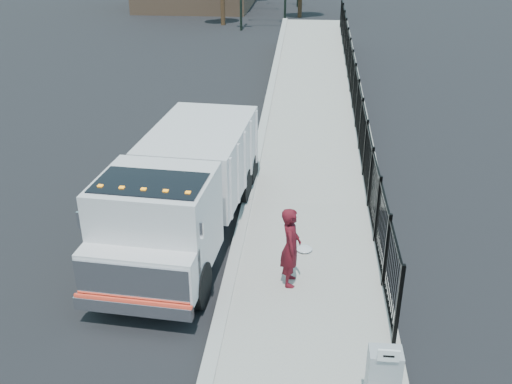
{
  "coord_description": "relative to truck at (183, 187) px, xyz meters",
  "views": [
    {
      "loc": [
        1.64,
        -11.09,
        7.77
      ],
      "look_at": [
        0.43,
        2.0,
        1.4
      ],
      "focal_mm": 40.0,
      "sensor_mm": 36.0,
      "label": 1
    }
  ],
  "objects": [
    {
      "name": "curb",
      "position": [
        1.43,
        -3.86,
        -1.46
      ],
      "size": [
        0.3,
        12.0,
        0.16
      ],
      "primitive_type": "cube",
      "color": "#ADAAA3",
      "rests_on": "ground"
    },
    {
      "name": "ground",
      "position": [
        1.43,
        -1.86,
        -1.54
      ],
      "size": [
        120.0,
        120.0,
        0.0
      ],
      "primitive_type": "plane",
      "color": "black",
      "rests_on": "ground"
    },
    {
      "name": "worker",
      "position": [
        2.84,
        -1.95,
        -0.46
      ],
      "size": [
        0.47,
        0.71,
        1.92
      ],
      "primitive_type": "imported",
      "rotation": [
        0.0,
        0.0,
        1.59
      ],
      "color": "#550E17",
      "rests_on": "sidewalk"
    },
    {
      "name": "iron_fence",
      "position": [
        4.98,
        10.14,
        -0.64
      ],
      "size": [
        0.1,
        28.0,
        1.8
      ],
      "primitive_type": "cube",
      "color": "black",
      "rests_on": "ground"
    },
    {
      "name": "truck",
      "position": [
        0.0,
        0.0,
        0.0
      ],
      "size": [
        3.17,
        8.14,
        2.73
      ],
      "rotation": [
        0.0,
        0.0,
        -0.08
      ],
      "color": "black",
      "rests_on": "ground"
    },
    {
      "name": "ramp",
      "position": [
        3.55,
        14.14,
        -1.54
      ],
      "size": [
        3.95,
        24.06,
        3.19
      ],
      "primitive_type": "cube",
      "rotation": [
        0.06,
        0.0,
        0.0
      ],
      "color": "#9E998E",
      "rests_on": "ground"
    },
    {
      "name": "debris",
      "position": [
        3.15,
        -0.52,
        -1.36
      ],
      "size": [
        0.42,
        0.42,
        0.1
      ],
      "primitive_type": "ellipsoid",
      "color": "silver",
      "rests_on": "sidewalk"
    },
    {
      "name": "arrow_sign",
      "position": [
        4.53,
        -5.78,
        -0.06
      ],
      "size": [
        0.35,
        0.04,
        0.22
      ],
      "primitive_type": "cube",
      "color": "white",
      "rests_on": "utility_cabinet"
    },
    {
      "name": "sidewalk",
      "position": [
        3.35,
        -3.86,
        -1.48
      ],
      "size": [
        3.55,
        12.0,
        0.12
      ],
      "primitive_type": "cube",
      "color": "#9E998E",
      "rests_on": "ground"
    },
    {
      "name": "utility_cabinet",
      "position": [
        4.53,
        -5.56,
        -0.79
      ],
      "size": [
        0.55,
        0.4,
        1.25
      ],
      "primitive_type": "cube",
      "color": "gray",
      "rests_on": "sidewalk"
    }
  ]
}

